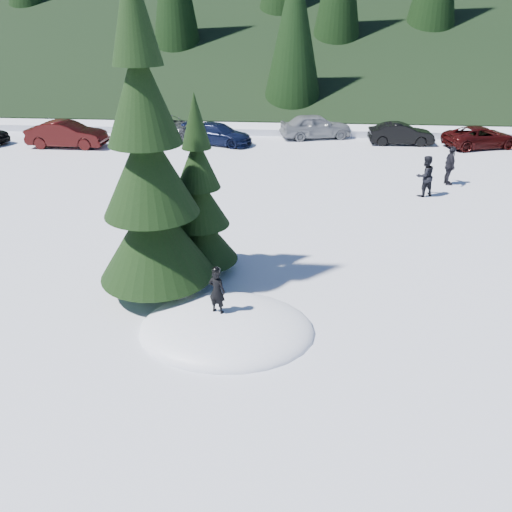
# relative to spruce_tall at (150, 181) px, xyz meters

# --- Properties ---
(ground) EXTENTS (200.00, 200.00, 0.00)m
(ground) POSITION_rel_spruce_tall_xyz_m (2.20, -1.80, -3.32)
(ground) COLOR white
(ground) RESTS_ON ground
(snow_mound) EXTENTS (4.48, 3.52, 0.96)m
(snow_mound) POSITION_rel_spruce_tall_xyz_m (2.20, -1.80, -3.32)
(snow_mound) COLOR white
(snow_mound) RESTS_ON ground
(spruce_tall) EXTENTS (3.20, 3.20, 8.60)m
(spruce_tall) POSITION_rel_spruce_tall_xyz_m (0.00, 0.00, 0.00)
(spruce_tall) COLOR black
(spruce_tall) RESTS_ON ground
(spruce_short) EXTENTS (2.20, 2.20, 5.37)m
(spruce_short) POSITION_rel_spruce_tall_xyz_m (1.00, 1.40, -1.22)
(spruce_short) COLOR black
(spruce_short) RESTS_ON ground
(child_skier) EXTENTS (0.51, 0.42, 1.20)m
(child_skier) POSITION_rel_spruce_tall_xyz_m (1.97, -1.71, -2.24)
(child_skier) COLOR black
(child_skier) RESTS_ON snow_mound
(adult_0) EXTENTS (1.08, 1.00, 1.78)m
(adult_0) POSITION_rel_spruce_tall_xyz_m (9.33, 9.16, -2.43)
(adult_0) COLOR black
(adult_0) RESTS_ON ground
(adult_1) EXTENTS (0.50, 1.07, 1.78)m
(adult_1) POSITION_rel_spruce_tall_xyz_m (10.84, 10.91, -2.43)
(adult_1) COLOR black
(adult_1) RESTS_ON ground
(car_1) EXTENTS (4.61, 1.63, 1.52)m
(car_1) POSITION_rel_spruce_tall_xyz_m (-9.86, 16.33, -2.56)
(car_1) COLOR black
(car_1) RESTS_ON ground
(car_2) EXTENTS (5.44, 3.63, 1.39)m
(car_2) POSITION_rel_spruce_tall_xyz_m (-4.55, 19.22, -2.63)
(car_2) COLOR #424549
(car_2) RESTS_ON ground
(car_3) EXTENTS (4.59, 3.04, 1.24)m
(car_3) POSITION_rel_spruce_tall_xyz_m (-1.06, 17.82, -2.70)
(car_3) COLOR black
(car_3) RESTS_ON ground
(car_4) EXTENTS (4.78, 2.90, 1.52)m
(car_4) POSITION_rel_spruce_tall_xyz_m (4.86, 19.94, -2.56)
(car_4) COLOR gray
(car_4) RESTS_ON ground
(car_5) EXTENTS (3.88, 1.40, 1.27)m
(car_5) POSITION_rel_spruce_tall_xyz_m (9.99, 18.74, -2.68)
(car_5) COLOR black
(car_5) RESTS_ON ground
(car_6) EXTENTS (4.83, 3.30, 1.23)m
(car_6) POSITION_rel_spruce_tall_xyz_m (14.57, 18.35, -2.71)
(car_6) COLOR black
(car_6) RESTS_ON ground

